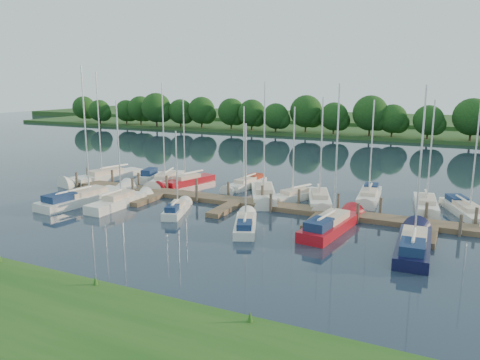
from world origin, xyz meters
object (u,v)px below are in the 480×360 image
at_px(dock, 235,204).
at_px(sailboat_s_2, 177,210).
at_px(sailboat_n_5, 264,195).
at_px(sailboat_n_0, 104,178).
at_px(motorboat, 149,177).

distance_m(dock, sailboat_s_2, 5.45).
xyz_separation_m(dock, sailboat_n_5, (1.18, 3.58, 0.08)).
distance_m(dock, sailboat_n_0, 18.18).
bearing_deg(sailboat_s_2, sailboat_n_5, 41.88).
relative_size(sailboat_n_0, motorboat, 2.52).
distance_m(sailboat_n_0, motorboat, 4.90).
relative_size(dock, sailboat_n_5, 3.59).
xyz_separation_m(motorboat, sailboat_n_5, (14.78, -2.17, -0.05)).
bearing_deg(sailboat_s_2, dock, 34.16).
xyz_separation_m(sailboat_n_0, sailboat_s_2, (14.58, -7.69, 0.03)).
distance_m(sailboat_n_0, sailboat_n_5, 19.04).
bearing_deg(motorboat, dock, 144.42).
bearing_deg(dock, motorboat, 157.09).
height_order(sailboat_n_5, sailboat_s_2, sailboat_n_5).
relative_size(motorboat, sailboat_s_2, 0.68).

